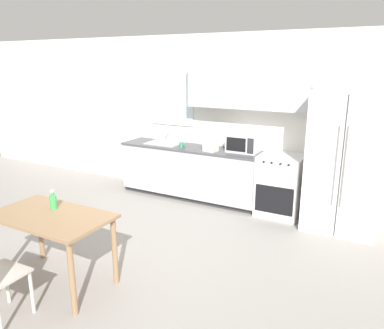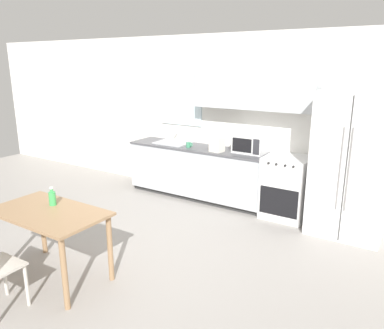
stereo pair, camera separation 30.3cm
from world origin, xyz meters
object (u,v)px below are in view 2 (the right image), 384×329
coffee_mug (189,145)px  dining_table (49,221)px  refrigerator (352,165)px  drink_bottle (52,198)px  oven_range (286,187)px  microwave (250,144)px

coffee_mug → dining_table: 2.86m
refrigerator → drink_bottle: 3.71m
drink_bottle → coffee_mug: bearing=90.3°
oven_range → coffee_mug: (-1.65, -0.10, 0.47)m
microwave → coffee_mug: bearing=-169.0°
drink_bottle → oven_range: bearing=59.8°
drink_bottle → refrigerator: bearing=47.5°
coffee_mug → dining_table: coffee_mug is taller
microwave → coffee_mug: microwave is taller
oven_range → dining_table: (-1.54, -2.95, 0.19)m
refrigerator → dining_table: 3.76m
refrigerator → microwave: (-1.52, 0.17, 0.08)m
refrigerator → dining_table: refrigerator is taller
oven_range → microwave: microwave is taller
refrigerator → microwave: bearing=173.6°
microwave → drink_bottle: microwave is taller
refrigerator → coffee_mug: size_ratio=18.07×
refrigerator → coffee_mug: bearing=-179.4°
coffee_mug → drink_bottle: size_ratio=0.52×
microwave → drink_bottle: size_ratio=2.41×
refrigerator → drink_bottle: refrigerator is taller
oven_range → microwave: (-0.64, 0.09, 0.57)m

